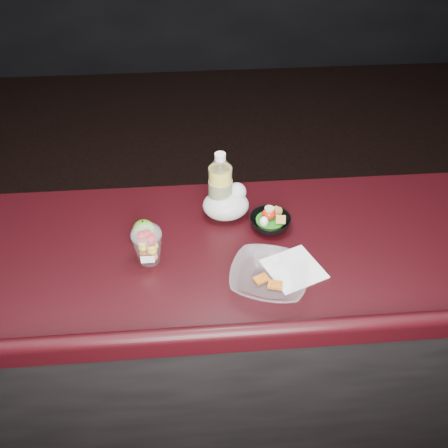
{
  "coord_description": "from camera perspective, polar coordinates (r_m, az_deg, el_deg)",
  "views": [
    {
      "loc": [
        -0.06,
        -0.88,
        2.14
      ],
      "look_at": [
        0.04,
        0.33,
        1.1
      ],
      "focal_mm": 40.0,
      "sensor_mm": 36.0,
      "label": 1
    }
  ],
  "objects": [
    {
      "name": "room_shell",
      "position": [
        0.93,
        -0.82,
        21.31
      ],
      "size": [
        8.0,
        8.0,
        8.0
      ],
      "color": "black",
      "rests_on": "ground"
    },
    {
      "name": "counter",
      "position": [
        2.01,
        -1.07,
        -13.35
      ],
      "size": [
        4.06,
        0.71,
        1.02
      ],
      "color": "black",
      "rests_on": "ground"
    },
    {
      "name": "lemonade_bottle",
      "position": [
        1.7,
        -0.42,
        3.95
      ],
      "size": [
        0.08,
        0.08,
        0.25
      ],
      "color": "yellow",
      "rests_on": "counter"
    },
    {
      "name": "fruit_cup",
      "position": [
        1.56,
        -8.74,
        -2.24
      ],
      "size": [
        0.1,
        0.1,
        0.14
      ],
      "color": "white",
      "rests_on": "counter"
    },
    {
      "name": "green_apple",
      "position": [
        1.66,
        -9.18,
        -0.65
      ],
      "size": [
        0.07,
        0.07,
        0.07
      ],
      "color": "#437D0E",
      "rests_on": "counter"
    },
    {
      "name": "plastic_bag",
      "position": [
        1.72,
        0.37,
        2.38
      ],
      "size": [
        0.16,
        0.13,
        0.12
      ],
      "color": "silver",
      "rests_on": "counter"
    },
    {
      "name": "snack_bowl",
      "position": [
        1.69,
        5.25,
        0.3
      ],
      "size": [
        0.17,
        0.17,
        0.08
      ],
      "rotation": [
        0.0,
        0.0,
        -0.27
      ],
      "color": "black",
      "rests_on": "counter"
    },
    {
      "name": "takeout_bowl",
      "position": [
        1.5,
        5.17,
        -6.14
      ],
      "size": [
        0.29,
        0.29,
        0.06
      ],
      "rotation": [
        0.0,
        0.0,
        -0.32
      ],
      "color": "silver",
      "rests_on": "counter"
    },
    {
      "name": "paper_napkin",
      "position": [
        1.57,
        7.98,
        -5.1
      ],
      "size": [
        0.21,
        0.21,
        0.0
      ],
      "primitive_type": "cube",
      "rotation": [
        0.0,
        0.0,
        0.38
      ],
      "color": "white",
      "rests_on": "counter"
    }
  ]
}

